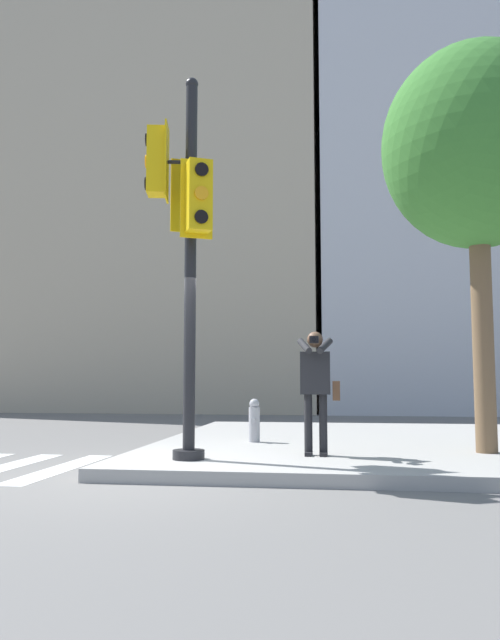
{
  "coord_description": "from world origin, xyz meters",
  "views": [
    {
      "loc": [
        2.45,
        -7.39,
        1.18
      ],
      "look_at": [
        1.24,
        1.19,
        2.0
      ],
      "focal_mm": 35.0,
      "sensor_mm": 36.0,
      "label": 1
    }
  ],
  "objects_px": {
    "fire_hydrant": "(254,421)",
    "person_photographer": "(316,381)",
    "traffic_signal_pole": "(184,222)",
    "street_tree": "(476,149)"
  },
  "relations": [
    {
      "from": "person_photographer",
      "to": "street_tree",
      "type": "xyz_separation_m",
      "value": [
        2.33,
        0.64,
        3.37
      ]
    },
    {
      "from": "traffic_signal_pole",
      "to": "fire_hydrant",
      "type": "bearing_deg",
      "value": 74.8
    },
    {
      "from": "fire_hydrant",
      "to": "street_tree",
      "type": "bearing_deg",
      "value": -16.53
    },
    {
      "from": "person_photographer",
      "to": "street_tree",
      "type": "distance_m",
      "value": 4.14
    },
    {
      "from": "street_tree",
      "to": "fire_hydrant",
      "type": "relative_size",
      "value": 8.42
    },
    {
      "from": "traffic_signal_pole",
      "to": "person_photographer",
      "type": "xyz_separation_m",
      "value": [
        1.7,
        0.66,
        -2.09
      ]
    },
    {
      "from": "fire_hydrant",
      "to": "person_photographer",
      "type": "bearing_deg",
      "value": -56.99
    },
    {
      "from": "traffic_signal_pole",
      "to": "fire_hydrant",
      "type": "distance_m",
      "value": 3.64
    },
    {
      "from": "street_tree",
      "to": "fire_hydrant",
      "type": "height_order",
      "value": "street_tree"
    },
    {
      "from": "person_photographer",
      "to": "street_tree",
      "type": "height_order",
      "value": "street_tree"
    }
  ]
}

